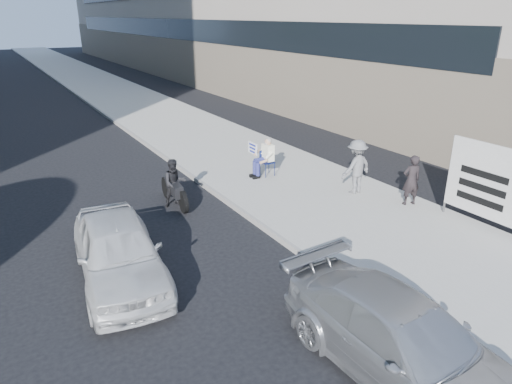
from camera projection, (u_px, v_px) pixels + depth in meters
ground at (267, 292)px, 9.31m from camera, size 160.00×160.00×0.00m
near_sidewalk at (145, 108)px, 27.17m from camera, size 5.00×120.00×0.15m
seated_protester at (264, 155)px, 15.32m from camera, size 0.83×1.12×1.31m
jogger at (356, 167)px, 13.81m from camera, size 1.11×0.69×1.67m
pedestrian_woman at (411, 180)px, 12.98m from camera, size 0.62×0.50×1.47m
protest_banner at (503, 186)px, 11.05m from camera, size 0.08×3.06×2.20m
parked_sedan at (403, 341)px, 6.96m from camera, size 1.98×4.48×1.28m
white_sedan_near at (119, 251)px, 9.49m from camera, size 2.06×4.21×1.38m
motorcycle at (175, 185)px, 13.32m from camera, size 0.75×2.05×1.42m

